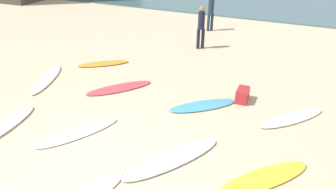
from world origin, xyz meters
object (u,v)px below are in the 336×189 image
(surfboard_9, at_px, (78,132))
(beachgoer_mid, at_px, (211,11))
(surfboard_3, at_px, (103,64))
(surfboard_6, at_px, (172,158))
(surfboard_5, at_px, (119,88))
(surfboard_8, at_px, (292,118))
(surfboard_7, at_px, (265,178))
(surfboard_1, at_px, (47,79))
(surfboard_0, at_px, (5,126))
(beach_cooler, at_px, (242,95))
(beachgoer_near, at_px, (201,25))
(surfboard_4, at_px, (203,105))

(surfboard_9, relative_size, beachgoer_mid, 1.18)
(beachgoer_mid, bearing_deg, surfboard_3, -155.27)
(surfboard_3, distance_m, surfboard_6, 6.10)
(surfboard_3, bearing_deg, surfboard_5, 9.20)
(surfboard_3, xyz_separation_m, surfboard_8, (6.88, -1.00, -0.00))
(surfboard_7, distance_m, surfboard_9, 4.49)
(surfboard_1, xyz_separation_m, surfboard_6, (5.59, -1.92, 0.00))
(surfboard_0, height_order, beach_cooler, beach_cooler)
(surfboard_8, relative_size, beachgoer_near, 1.20)
(surfboard_1, bearing_deg, beachgoer_near, 32.55)
(surfboard_4, relative_size, surfboard_6, 0.82)
(surfboard_4, xyz_separation_m, surfboard_9, (-2.35, -2.59, -0.00))
(surfboard_9, bearing_deg, surfboard_3, 146.12)
(surfboard_3, distance_m, surfboard_7, 7.56)
(surfboard_3, height_order, surfboard_6, surfboard_6)
(surfboard_6, bearing_deg, beachgoer_mid, 135.00)
(surfboard_0, distance_m, surfboard_3, 4.59)
(surfboard_9, bearing_deg, beachgoer_near, 113.67)
(surfboard_4, distance_m, beach_cooler, 1.24)
(surfboard_7, bearing_deg, surfboard_8, 124.84)
(surfboard_4, height_order, surfboard_5, same)
(surfboard_4, relative_size, surfboard_8, 0.94)
(surfboard_8, height_order, beachgoer_mid, beachgoer_mid)
(surfboard_6, height_order, surfboard_8, surfboard_6)
(surfboard_5, xyz_separation_m, surfboard_6, (2.99, -2.43, 0.01))
(surfboard_0, height_order, surfboard_9, surfboard_0)
(surfboard_1, distance_m, beachgoer_mid, 8.75)
(surfboard_4, height_order, surfboard_6, surfboard_6)
(surfboard_4, xyz_separation_m, surfboard_7, (2.12, -2.26, 0.00))
(surfboard_9, distance_m, beachgoer_mid, 10.19)
(surfboard_4, bearing_deg, beachgoer_near, -21.98)
(surfboard_9, xyz_separation_m, beachgoer_near, (0.53, 7.33, 0.98))
(surfboard_5, bearing_deg, beachgoer_mid, -54.96)
(surfboard_3, height_order, surfboard_4, surfboard_3)
(surfboard_3, distance_m, beachgoer_mid, 6.60)
(surfboard_3, bearing_deg, beachgoer_mid, 120.67)
(surfboard_9, xyz_separation_m, beach_cooler, (3.28, 3.40, 0.17))
(surfboard_3, height_order, beachgoer_mid, beachgoer_mid)
(surfboard_0, xyz_separation_m, surfboard_3, (-0.27, 4.59, -0.00))
(surfboard_3, xyz_separation_m, beachgoer_near, (2.68, 3.34, 0.97))
(surfboard_0, height_order, surfboard_1, surfboard_0)
(surfboard_5, distance_m, surfboard_7, 5.38)
(surfboard_1, relative_size, surfboard_5, 1.09)
(surfboard_3, bearing_deg, surfboard_0, -36.60)
(surfboard_1, xyz_separation_m, beach_cooler, (6.33, 1.40, 0.16))
(beach_cooler, bearing_deg, surfboard_0, -142.19)
(beachgoer_near, bearing_deg, surfboard_1, -155.77)
(surfboard_6, bearing_deg, surfboard_3, 171.18)
(surfboard_0, distance_m, beachgoer_near, 8.34)
(surfboard_0, bearing_deg, surfboard_1, 105.63)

